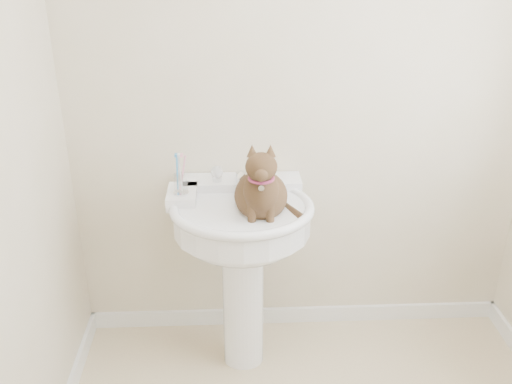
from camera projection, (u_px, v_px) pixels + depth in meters
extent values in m
cube|color=white|center=(295.00, 315.00, 3.11)|extent=(2.20, 0.02, 0.09)
cylinder|color=white|center=(243.00, 303.00, 2.71)|extent=(0.19, 0.19, 0.69)
cylinder|color=white|center=(242.00, 220.00, 2.52)|extent=(0.60, 0.60, 0.13)
ellipsoid|color=white|center=(242.00, 233.00, 2.55)|extent=(0.56, 0.48, 0.22)
torus|color=white|center=(242.00, 208.00, 2.50)|extent=(0.64, 0.64, 0.04)
cube|color=white|center=(241.00, 184.00, 2.69)|extent=(0.56, 0.15, 0.06)
cube|color=white|center=(182.00, 197.00, 2.56)|extent=(0.13, 0.20, 0.06)
cylinder|color=silver|center=(241.00, 177.00, 2.62)|extent=(0.05, 0.05, 0.05)
cylinder|color=silver|center=(241.00, 176.00, 2.56)|extent=(0.04, 0.04, 0.14)
sphere|color=white|center=(217.00, 172.00, 2.63)|extent=(0.06, 0.06, 0.06)
sphere|color=white|center=(265.00, 171.00, 2.64)|extent=(0.06, 0.06, 0.06)
cube|color=orange|center=(264.00, 171.00, 2.71)|extent=(0.09, 0.06, 0.03)
cylinder|color=silver|center=(181.00, 193.00, 2.52)|extent=(0.07, 0.07, 0.01)
cylinder|color=white|center=(181.00, 183.00, 2.50)|extent=(0.06, 0.06, 0.09)
cylinder|color=#3486C9|center=(177.00, 173.00, 2.48)|extent=(0.01, 0.01, 0.17)
cylinder|color=silver|center=(180.00, 173.00, 2.48)|extent=(0.01, 0.01, 0.17)
cylinder|color=pink|center=(183.00, 173.00, 2.48)|extent=(0.01, 0.01, 0.17)
ellipsoid|color=#4B2E1D|center=(261.00, 196.00, 2.45)|extent=(0.23, 0.27, 0.21)
ellipsoid|color=#4B2E1D|center=(262.00, 191.00, 2.34)|extent=(0.15, 0.14, 0.19)
ellipsoid|color=#4B2E1D|center=(262.00, 167.00, 2.26)|extent=(0.13, 0.12, 0.12)
cone|color=#4B2E1D|center=(253.00, 151.00, 2.25)|extent=(0.05, 0.05, 0.05)
cone|color=#4B2E1D|center=(271.00, 150.00, 2.25)|extent=(0.05, 0.05, 0.05)
cylinder|color=#4B2E1D|center=(288.00, 208.00, 2.50)|extent=(0.03, 0.03, 0.24)
torus|color=maroon|center=(262.00, 178.00, 2.29)|extent=(0.11, 0.11, 0.01)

